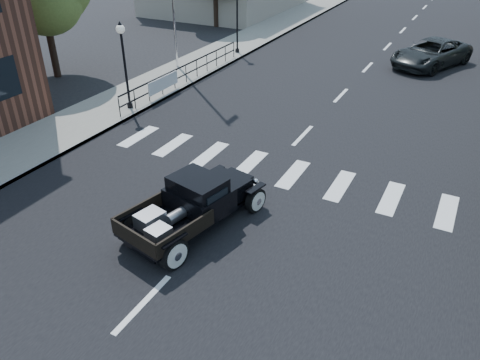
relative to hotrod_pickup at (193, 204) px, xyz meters
The scene contains 11 objects.
ground 0.93m from the hotrod_pickup, ahead, with size 120.00×120.00×0.00m, color black.
road 15.00m from the hotrod_pickup, 87.93° to the left, with size 14.00×80.00×0.02m, color black.
road_markings 10.02m from the hotrod_pickup, 86.89° to the left, with size 12.00×60.00×0.06m, color silver, non-canonical shape.
sidewalk_left 16.97m from the hotrod_pickup, 117.99° to the left, with size 3.00×80.00×0.15m, color gray.
railing 12.05m from the hotrod_pickup, 124.12° to the left, with size 0.08×10.00×1.00m, color black, non-canonical shape.
banner 10.41m from the hotrod_pickup, 129.95° to the left, with size 0.04×2.20×0.60m, color silver, non-canonical shape.
lamp_post_b 9.32m from the hotrod_pickup, 139.76° to the left, with size 0.36×0.36×3.62m, color black, non-canonical shape.
lamp_post_c 17.50m from the hotrod_pickup, 113.84° to the left, with size 0.36×0.36×3.62m, color black, non-canonical shape.
big_tree_near 15.93m from the hotrod_pickup, 149.36° to the left, with size 5.17×5.17×7.59m, color #4B6029, non-canonical shape.
hotrod_pickup is the anchor object (origin of this frame).
second_car 19.09m from the hotrod_pickup, 79.46° to the left, with size 2.39×5.19×1.44m, color black.
Camera 1 is at (5.44, -8.75, 7.70)m, focal length 35.00 mm.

